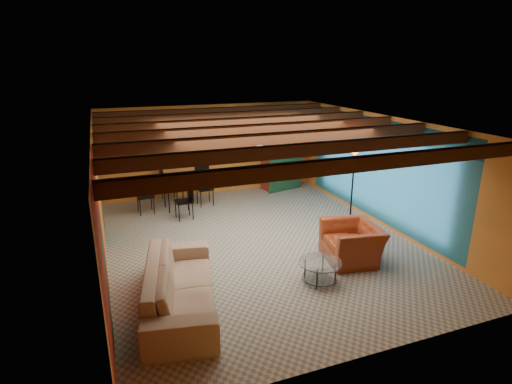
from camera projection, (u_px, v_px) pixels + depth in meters
name	position (u px, v px, depth m)	size (l,w,h in m)	color
room	(258.00, 138.00, 8.67)	(6.52, 8.01, 2.71)	gray
sofa	(180.00, 285.00, 6.77)	(2.76, 1.08, 0.81)	#9B7C64
armchair	(352.00, 242.00, 8.41)	(1.18, 1.03, 0.76)	maroon
coffee_table	(320.00, 272.00, 7.61)	(0.80, 0.80, 0.41)	white
dining_table	(176.00, 190.00, 11.28)	(2.11, 2.11, 1.10)	white
armoire	(282.00, 156.00, 13.00)	(1.20, 0.59, 2.11)	maroon
floor_lamp	(352.00, 190.00, 9.60)	(0.43, 0.43, 2.09)	black
ceiling_fan	(259.00, 139.00, 8.57)	(1.50, 1.50, 0.44)	#472614
painting	(181.00, 142.00, 12.01)	(1.05, 0.03, 0.65)	black
potted_plant	(283.00, 115.00, 12.62)	(0.39, 0.34, 0.43)	#26661E
vase	(174.00, 167.00, 11.08)	(0.18, 0.18, 0.18)	orange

